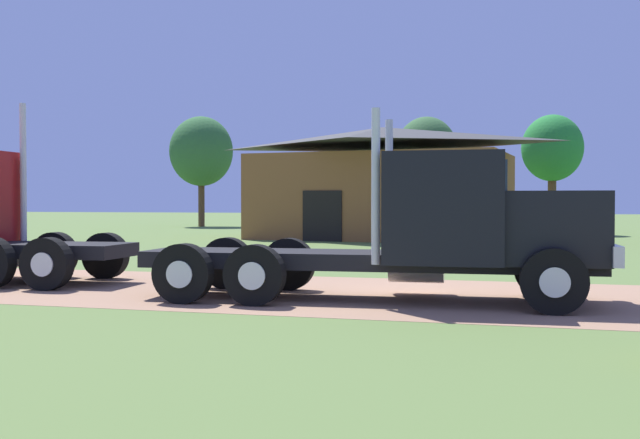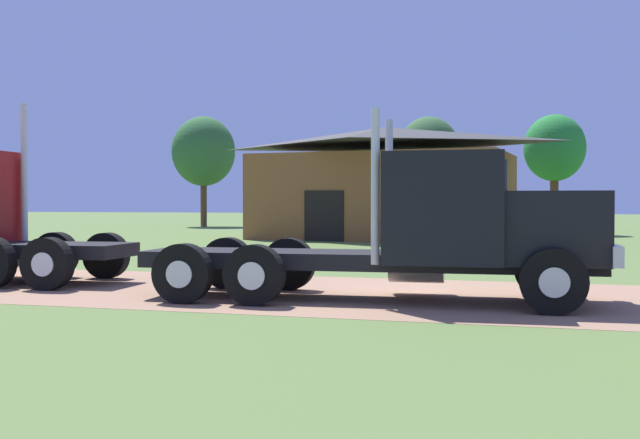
# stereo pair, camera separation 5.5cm
# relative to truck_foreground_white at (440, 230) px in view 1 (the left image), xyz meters

# --- Properties ---
(ground_plane) EXTENTS (200.00, 200.00, 0.00)m
(ground_plane) POSITION_rel_truck_foreground_white_xyz_m (-0.20, 0.66, -1.22)
(ground_plane) COLOR #566E35
(dirt_track) EXTENTS (120.00, 5.88, 0.01)m
(dirt_track) POSITION_rel_truck_foreground_white_xyz_m (-0.20, 0.66, -1.21)
(dirt_track) COLOR #997256
(dirt_track) RESTS_ON ground_plane
(truck_foreground_white) EXTENTS (8.05, 2.96, 3.21)m
(truck_foreground_white) POSITION_rel_truck_foreground_white_xyz_m (0.00, 0.00, 0.00)
(truck_foreground_white) COLOR black
(truck_foreground_white) RESTS_ON ground_plane
(shed_building) EXTENTS (12.45, 8.23, 5.19)m
(shed_building) POSITION_rel_truck_foreground_white_xyz_m (-5.18, 21.68, 1.28)
(shed_building) COLOR brown
(shed_building) RESTS_ON ground_plane
(tree_left) EXTENTS (4.41, 4.41, 7.68)m
(tree_left) POSITION_rel_truck_foreground_white_xyz_m (-20.68, 35.51, 4.01)
(tree_left) COLOR #513823
(tree_left) RESTS_ON ground_plane
(tree_mid) EXTENTS (3.84, 3.84, 7.08)m
(tree_mid) POSITION_rel_truck_foreground_white_xyz_m (-4.85, 34.60, 3.71)
(tree_mid) COLOR #513823
(tree_mid) RESTS_ON ground_plane
(tree_right) EXTENTS (3.22, 3.22, 6.36)m
(tree_right) POSITION_rel_truck_foreground_white_xyz_m (2.58, 29.05, 3.32)
(tree_right) COLOR #513823
(tree_right) RESTS_ON ground_plane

